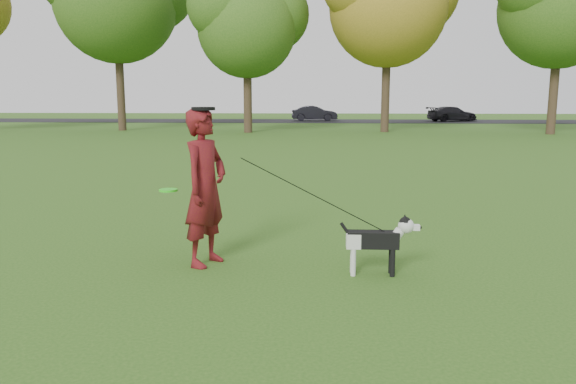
# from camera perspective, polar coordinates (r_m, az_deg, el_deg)

# --- Properties ---
(ground) EXTENTS (120.00, 120.00, 0.00)m
(ground) POSITION_cam_1_polar(r_m,az_deg,el_deg) (7.44, 1.42, -7.07)
(ground) COLOR #285116
(ground) RESTS_ON ground
(road) EXTENTS (120.00, 7.00, 0.02)m
(road) POSITION_cam_1_polar(r_m,az_deg,el_deg) (47.17, 3.08, 7.21)
(road) COLOR black
(road) RESTS_ON ground
(man) EXTENTS (0.72, 0.86, 2.01)m
(man) POSITION_cam_1_polar(r_m,az_deg,el_deg) (7.19, -8.40, 0.46)
(man) COLOR #5B0D1C
(man) RESTS_ON ground
(dog) EXTENTS (0.98, 0.20, 0.75)m
(dog) POSITION_cam_1_polar(r_m,az_deg,el_deg) (6.88, 9.25, -4.66)
(dog) COLOR black
(dog) RESTS_ON ground
(car_mid) EXTENTS (3.87, 1.60, 1.25)m
(car_mid) POSITION_cam_1_polar(r_m,az_deg,el_deg) (47.15, 2.70, 7.98)
(car_mid) COLOR black
(car_mid) RESTS_ON road
(car_right) EXTENTS (4.46, 2.94, 1.20)m
(car_right) POSITION_cam_1_polar(r_m,az_deg,el_deg) (48.36, 16.35, 7.62)
(car_right) COLOR black
(car_right) RESTS_ON road
(man_held_items) EXTENTS (2.87, 0.47, 1.52)m
(man_held_items) POSITION_cam_1_polar(r_m,az_deg,el_deg) (6.87, 2.60, -0.32)
(man_held_items) COLOR #2FE71D
(man_held_items) RESTS_ON ground
(tree_row) EXTENTS (51.74, 8.86, 12.01)m
(tree_row) POSITION_cam_1_polar(r_m,az_deg,el_deg) (33.64, 0.49, 18.81)
(tree_row) COLOR #38281C
(tree_row) RESTS_ON ground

